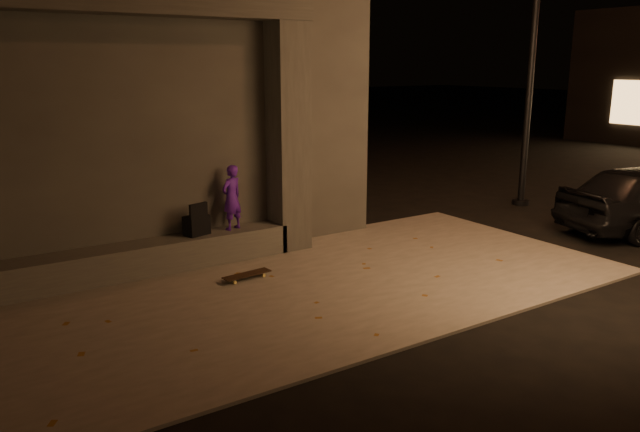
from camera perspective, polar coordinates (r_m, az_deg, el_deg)
ground at (r=6.63m, az=1.11°, el=-13.26°), size 120.00×120.00×0.00m
sidewalk at (r=8.20m, az=-6.88°, el=-7.71°), size 11.00×4.40×0.04m
building at (r=11.60m, az=-22.03°, el=10.82°), size 9.00×5.10×5.22m
ledge at (r=9.23m, az=-20.27°, el=-4.41°), size 6.00×0.55×0.45m
column at (r=10.05m, az=-2.95°, el=7.08°), size 0.55×0.55×3.60m
canopy at (r=9.15m, az=-15.88°, el=18.11°), size 5.00×0.70×0.28m
skateboarder at (r=9.72m, az=-8.07°, el=1.69°), size 0.43×0.35×1.01m
backpack at (r=9.57m, az=-11.22°, el=-0.69°), size 0.41×0.32×0.51m
skateboard at (r=8.91m, az=-6.70°, el=-5.36°), size 0.73×0.25×0.08m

